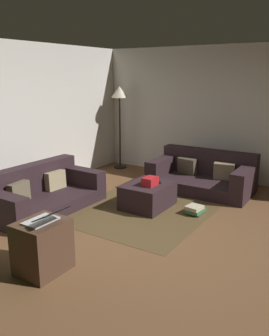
# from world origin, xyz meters

# --- Properties ---
(ground_plane) EXTENTS (6.40, 6.40, 0.00)m
(ground_plane) POSITION_xyz_m (0.00, 0.00, 0.00)
(ground_plane) COLOR brown
(rear_partition) EXTENTS (6.40, 0.12, 2.60)m
(rear_partition) POSITION_xyz_m (0.00, 3.14, 1.30)
(rear_partition) COLOR silver
(rear_partition) RESTS_ON ground_plane
(corner_partition) EXTENTS (0.12, 6.40, 2.60)m
(corner_partition) POSITION_xyz_m (3.14, 0.00, 1.30)
(corner_partition) COLOR silver
(corner_partition) RESTS_ON ground_plane
(couch_left) EXTENTS (1.87, 0.98, 0.66)m
(couch_left) POSITION_xyz_m (-0.03, 2.26, 0.25)
(couch_left) COLOR #2D1E23
(couch_left) RESTS_ON ground_plane
(couch_right) EXTENTS (1.03, 1.81, 0.70)m
(couch_right) POSITION_xyz_m (2.26, 0.48, 0.26)
(couch_right) COLOR #2D1E23
(couch_right) RESTS_ON ground_plane
(ottoman) EXTENTS (0.81, 0.64, 0.39)m
(ottoman) POSITION_xyz_m (0.92, 0.86, 0.19)
(ottoman) COLOR #2D1E23
(ottoman) RESTS_ON ground_plane
(gift_box) EXTENTS (0.25, 0.18, 0.13)m
(gift_box) POSITION_xyz_m (0.86, 0.79, 0.45)
(gift_box) COLOR red
(gift_box) RESTS_ON ottoman
(tv_remote) EXTENTS (0.10, 0.17, 0.02)m
(tv_remote) POSITION_xyz_m (1.02, 0.78, 0.40)
(tv_remote) COLOR black
(tv_remote) RESTS_ON ottoman
(side_table) EXTENTS (0.52, 0.44, 0.57)m
(side_table) POSITION_xyz_m (-1.35, 0.81, 0.28)
(side_table) COLOR #4C3323
(side_table) RESTS_ON ground_plane
(laptop) EXTENTS (0.35, 0.38, 0.18)m
(laptop) POSITION_xyz_m (-1.35, 0.75, 0.62)
(laptop) COLOR silver
(laptop) RESTS_ON side_table
(book_stack) EXTENTS (0.31, 0.25, 0.13)m
(book_stack) POSITION_xyz_m (1.05, 0.10, 0.07)
(book_stack) COLOR #4C423D
(book_stack) RESTS_ON ground_plane
(corner_lamp) EXTENTS (0.36, 0.36, 1.81)m
(corner_lamp) POSITION_xyz_m (2.73, 2.66, 1.54)
(corner_lamp) COLOR black
(corner_lamp) RESTS_ON ground_plane
(area_rug) EXTENTS (2.60, 2.00, 0.01)m
(area_rug) POSITION_xyz_m (0.92, 0.86, 0.00)
(area_rug) COLOR brown
(area_rug) RESTS_ON ground_plane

